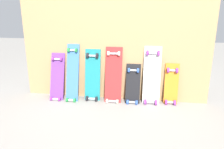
{
  "coord_description": "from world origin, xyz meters",
  "views": [
    {
      "loc": [
        0.46,
        -2.97,
        1.29
      ],
      "look_at": [
        0.0,
        -0.07,
        0.4
      ],
      "focal_mm": 35.61,
      "sensor_mm": 36.0,
      "label": 1
    }
  ],
  "objects_px": {
    "skateboard_red": "(113,77)",
    "skateboard_black": "(133,86)",
    "skateboard_blue": "(72,75)",
    "skateboard_orange": "(171,86)",
    "skateboard_white": "(152,78)",
    "skateboard_teal": "(93,77)",
    "skateboard_purple": "(57,79)"
  },
  "relations": [
    {
      "from": "skateboard_black",
      "to": "skateboard_teal",
      "type": "bearing_deg",
      "value": 178.54
    },
    {
      "from": "skateboard_blue",
      "to": "skateboard_orange",
      "type": "bearing_deg",
      "value": 2.62
    },
    {
      "from": "skateboard_orange",
      "to": "skateboard_white",
      "type": "bearing_deg",
      "value": -176.8
    },
    {
      "from": "skateboard_purple",
      "to": "skateboard_white",
      "type": "xyz_separation_m",
      "value": [
        1.35,
        0.05,
        0.07
      ]
    },
    {
      "from": "skateboard_purple",
      "to": "skateboard_orange",
      "type": "distance_m",
      "value": 1.62
    },
    {
      "from": "skateboard_black",
      "to": "skateboard_orange",
      "type": "distance_m",
      "value": 0.52
    },
    {
      "from": "skateboard_purple",
      "to": "skateboard_red",
      "type": "distance_m",
      "value": 0.82
    },
    {
      "from": "skateboard_red",
      "to": "skateboard_white",
      "type": "xyz_separation_m",
      "value": [
        0.53,
        0.02,
        0.02
      ]
    },
    {
      "from": "skateboard_red",
      "to": "skateboard_black",
      "type": "relative_size",
      "value": 1.38
    },
    {
      "from": "skateboard_red",
      "to": "skateboard_black",
      "type": "height_order",
      "value": "skateboard_red"
    },
    {
      "from": "skateboard_purple",
      "to": "skateboard_white",
      "type": "relative_size",
      "value": 0.86
    },
    {
      "from": "skateboard_blue",
      "to": "skateboard_orange",
      "type": "relative_size",
      "value": 1.38
    },
    {
      "from": "skateboard_black",
      "to": "skateboard_white",
      "type": "xyz_separation_m",
      "value": [
        0.25,
        0.02,
        0.13
      ]
    },
    {
      "from": "skateboard_purple",
      "to": "skateboard_black",
      "type": "height_order",
      "value": "skateboard_purple"
    },
    {
      "from": "skateboard_purple",
      "to": "skateboard_red",
      "type": "bearing_deg",
      "value": 1.57
    },
    {
      "from": "skateboard_red",
      "to": "skateboard_orange",
      "type": "height_order",
      "value": "skateboard_red"
    },
    {
      "from": "skateboard_blue",
      "to": "skateboard_teal",
      "type": "xyz_separation_m",
      "value": [
        0.28,
        0.04,
        -0.03
      ]
    },
    {
      "from": "skateboard_orange",
      "to": "skateboard_black",
      "type": "bearing_deg",
      "value": -175.86
    },
    {
      "from": "skateboard_purple",
      "to": "skateboard_black",
      "type": "distance_m",
      "value": 1.1
    },
    {
      "from": "skateboard_teal",
      "to": "skateboard_white",
      "type": "distance_m",
      "value": 0.83
    },
    {
      "from": "skateboard_red",
      "to": "skateboard_teal",
      "type": "bearing_deg",
      "value": 177.04
    },
    {
      "from": "skateboard_red",
      "to": "skateboard_black",
      "type": "bearing_deg",
      "value": 0.18
    },
    {
      "from": "skateboard_purple",
      "to": "skateboard_orange",
      "type": "height_order",
      "value": "skateboard_purple"
    },
    {
      "from": "skateboard_red",
      "to": "skateboard_orange",
      "type": "relative_size",
      "value": 1.34
    },
    {
      "from": "skateboard_white",
      "to": "skateboard_red",
      "type": "bearing_deg",
      "value": -177.45
    },
    {
      "from": "skateboard_black",
      "to": "skateboard_white",
      "type": "distance_m",
      "value": 0.29
    },
    {
      "from": "skateboard_red",
      "to": "skateboard_orange",
      "type": "xyz_separation_m",
      "value": [
        0.8,
        0.04,
        -0.1
      ]
    },
    {
      "from": "skateboard_purple",
      "to": "skateboard_black",
      "type": "relative_size",
      "value": 1.21
    },
    {
      "from": "skateboard_red",
      "to": "skateboard_black",
      "type": "xyz_separation_m",
      "value": [
        0.28,
        0.0,
        -0.11
      ]
    },
    {
      "from": "skateboard_orange",
      "to": "skateboard_teal",
      "type": "bearing_deg",
      "value": -178.8
    },
    {
      "from": "skateboard_white",
      "to": "skateboard_teal",
      "type": "bearing_deg",
      "value": -179.45
    },
    {
      "from": "skateboard_teal",
      "to": "skateboard_black",
      "type": "relative_size",
      "value": 1.3
    }
  ]
}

